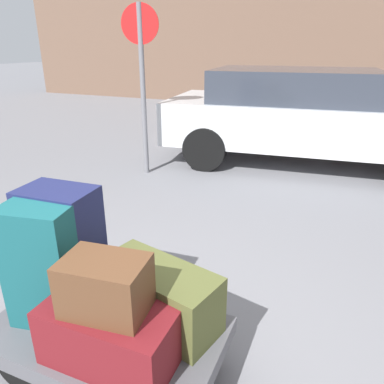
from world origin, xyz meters
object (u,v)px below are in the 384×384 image
at_px(parked_car, 304,114).
at_px(no_parking_sign, 142,73).
at_px(suitcase_navy_front_right, 63,245).
at_px(duffel_bag_maroon_center, 110,334).
at_px(luggage_cart, 107,339).
at_px(duffel_bag_olive_rear_right, 159,295).
at_px(duffel_bag_brown_topmost_pile, 105,286).
at_px(suitcase_teal_stacked_top, 43,266).

bearing_deg(parked_car, no_parking_sign, -144.11).
bearing_deg(suitcase_navy_front_right, parked_car, 76.87).
relative_size(duffel_bag_maroon_center, no_parking_sign, 0.28).
bearing_deg(parked_car, luggage_cart, -95.00).
relative_size(suitcase_navy_front_right, no_parking_sign, 0.31).
distance_m(duffel_bag_olive_rear_right, duffel_bag_brown_topmost_pile, 0.42).
height_order(duffel_bag_maroon_center, suitcase_navy_front_right, suitcase_navy_front_right).
height_order(luggage_cart, duffel_bag_brown_topmost_pile, duffel_bag_brown_topmost_pile).
relative_size(suitcase_teal_stacked_top, duffel_bag_brown_topmost_pile, 1.80).
bearing_deg(suitcase_teal_stacked_top, duffel_bag_olive_rear_right, 10.81).
bearing_deg(duffel_bag_maroon_center, suitcase_teal_stacked_top, 167.46).
height_order(luggage_cart, suitcase_teal_stacked_top, suitcase_teal_stacked_top).
relative_size(duffel_bag_olive_rear_right, no_parking_sign, 0.30).
xyz_separation_m(duffel_bag_maroon_center, duffel_bag_brown_topmost_pile, (0.00, 0.00, 0.28)).
bearing_deg(duffel_bag_olive_rear_right, suitcase_navy_front_right, -165.30).
xyz_separation_m(suitcase_teal_stacked_top, no_parking_sign, (-1.26, 3.29, 0.72)).
distance_m(duffel_bag_olive_rear_right, parked_car, 4.52).
xyz_separation_m(suitcase_navy_front_right, no_parking_sign, (-1.21, 3.07, 0.72)).
xyz_separation_m(luggage_cart, parked_car, (0.41, 4.69, 0.49)).
xyz_separation_m(luggage_cart, duffel_bag_maroon_center, (0.15, -0.15, 0.22)).
bearing_deg(duffel_bag_brown_topmost_pile, parked_car, 80.13).
relative_size(suitcase_teal_stacked_top, parked_car, 0.15).
height_order(luggage_cart, duffel_bag_olive_rear_right, duffel_bag_olive_rear_right).
distance_m(suitcase_teal_stacked_top, duffel_bag_brown_topmost_pile, 0.49).
height_order(duffel_bag_olive_rear_right, suitcase_teal_stacked_top, suitcase_teal_stacked_top).
xyz_separation_m(suitcase_teal_stacked_top, parked_car, (0.74, 4.73, 0.08)).
height_order(duffel_bag_maroon_center, suitcase_teal_stacked_top, suitcase_teal_stacked_top).
relative_size(duffel_bag_maroon_center, duffel_bag_olive_rear_right, 0.95).
bearing_deg(duffel_bag_maroon_center, duffel_bag_brown_topmost_pile, 0.00).
bearing_deg(luggage_cart, parked_car, 85.00).
bearing_deg(parked_car, suitcase_navy_front_right, -99.82).
bearing_deg(duffel_bag_olive_rear_right, no_parking_sign, 134.75).
distance_m(duffel_bag_maroon_center, suitcase_navy_front_right, 0.64).
xyz_separation_m(suitcase_navy_front_right, parked_car, (0.78, 4.52, 0.07)).
bearing_deg(suitcase_teal_stacked_top, suitcase_navy_front_right, 91.87).
xyz_separation_m(luggage_cart, suitcase_navy_front_right, (-0.37, 0.17, 0.42)).
bearing_deg(no_parking_sign, duffel_bag_brown_topmost_pile, -62.88).
bearing_deg(luggage_cart, suitcase_navy_front_right, 156.04).
bearing_deg(parked_car, duffel_bag_brown_topmost_pile, -93.07).
bearing_deg(luggage_cart, no_parking_sign, 116.10).
bearing_deg(duffel_bag_brown_topmost_pile, duffel_bag_olive_rear_right, 67.60).
distance_m(duffel_bag_brown_topmost_pile, no_parking_sign, 3.86).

